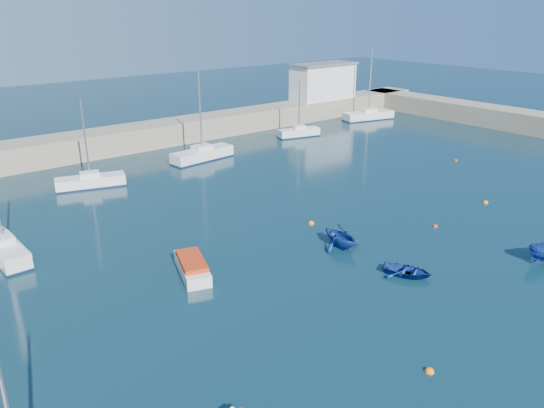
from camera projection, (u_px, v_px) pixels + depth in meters
ground at (510, 307)px, 29.62m from camera, size 220.00×220.00×0.00m
back_wall at (139, 137)px, 62.61m from camera, size 96.00×4.50×2.60m
right_arm at (456, 110)px, 78.39m from camera, size 4.50×32.00×2.60m
harbor_office at (323, 82)px, 78.98m from camera, size 10.00×4.00×5.00m
sailboat_3 at (5, 249)px, 35.14m from camera, size 1.86×5.97×7.96m
sailboat_5 at (91, 181)px, 48.98m from camera, size 6.40×3.43×8.14m
sailboat_6 at (202, 154)px, 57.59m from camera, size 7.40×2.77×9.52m
sailboat_7 at (299, 132)px, 67.94m from camera, size 5.69×2.83×7.35m
sailboat_8 at (368, 115)px, 78.16m from camera, size 8.08×3.95×10.14m
motorboat_1 at (192, 267)px, 33.13m from camera, size 2.83×4.58×1.06m
dinghy_center at (407, 271)px, 32.98m from camera, size 3.27×3.65×0.62m
dinghy_left at (341, 236)px, 36.70m from camera, size 2.87×3.30×1.68m
buoy_0 at (429, 372)px, 24.37m from camera, size 0.44×0.44×0.44m
buoy_1 at (435, 227)px, 40.39m from camera, size 0.39×0.39×0.39m
buoy_2 at (485, 203)px, 45.26m from camera, size 0.46×0.46×0.46m
buoy_3 at (311, 224)px, 40.94m from camera, size 0.48×0.48×0.48m
buoy_4 at (456, 161)px, 57.58m from camera, size 0.40×0.40×0.40m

